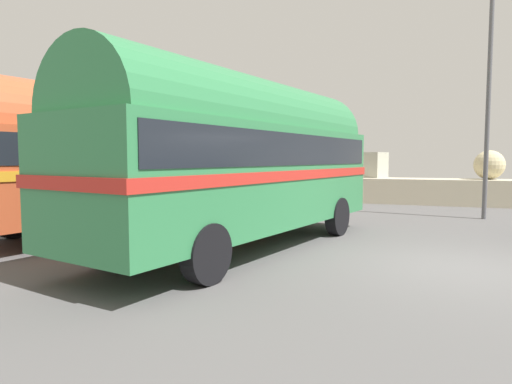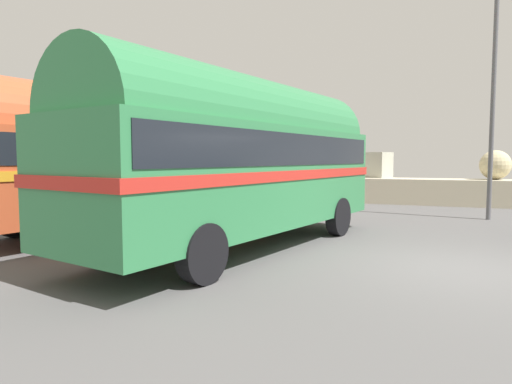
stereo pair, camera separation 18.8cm
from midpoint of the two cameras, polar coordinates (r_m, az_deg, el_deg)
ground at (r=8.68m, az=23.88°, el=-9.05°), size 32.00×26.00×0.02m
breakwater at (r=20.30m, az=21.73°, el=0.47°), size 31.36×2.12×2.37m
vintage_coach at (r=9.48m, az=-2.21°, el=4.87°), size 4.28×8.90×3.70m
second_coach at (r=12.77m, az=-16.96°, el=4.55°), size 4.26×8.90×3.70m
lamp_post at (r=16.00m, az=27.32°, el=11.64°), size 1.15×0.51×7.42m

